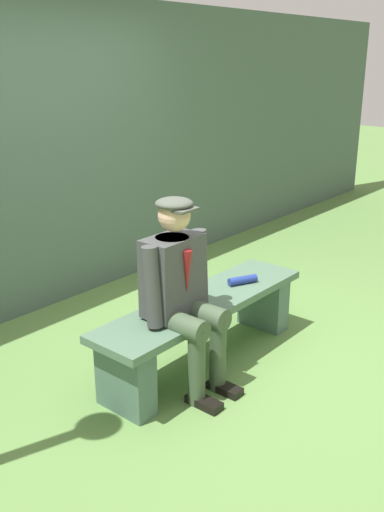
% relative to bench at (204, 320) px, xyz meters
% --- Properties ---
extents(ground_plane, '(30.00, 30.00, 0.00)m').
position_rel_bench_xyz_m(ground_plane, '(0.00, 0.00, -0.33)').
color(ground_plane, '#598140').
extents(bench, '(1.81, 0.45, 0.49)m').
position_rel_bench_xyz_m(bench, '(0.00, 0.00, 0.00)').
color(bench, '#4A6952').
rests_on(bench, ground).
extents(seated_man, '(0.55, 0.58, 1.26)m').
position_rel_bench_xyz_m(seated_man, '(0.32, 0.07, 0.37)').
color(seated_man, '#3F4142').
rests_on(seated_man, ground).
extents(rolled_magazine, '(0.23, 0.15, 0.06)m').
position_rel_bench_xyz_m(rolled_magazine, '(-0.40, 0.04, 0.19)').
color(rolled_magazine, navy).
rests_on(rolled_magazine, bench).
extents(stadium_wall, '(12.00, 0.24, 2.56)m').
position_rel_bench_xyz_m(stadium_wall, '(0.00, -1.77, 0.95)').
color(stadium_wall, '#475B4F').
rests_on(stadium_wall, ground).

